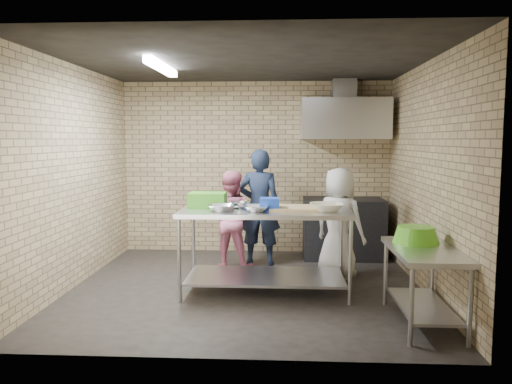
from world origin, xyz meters
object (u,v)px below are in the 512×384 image
at_px(stove, 343,228).
at_px(woman_white, 339,222).
at_px(green_crate, 208,200).
at_px(woman_pink, 230,219).
at_px(green_basin, 416,235).
at_px(man_navy, 259,207).
at_px(prep_table, 265,250).
at_px(blue_tub, 270,204).
at_px(side_counter, 423,286).
at_px(bottle_red, 346,124).
at_px(bottle_green, 373,125).

distance_m(stove, woman_white, 1.11).
xyz_separation_m(green_crate, woman_pink, (0.17, 0.97, -0.39)).
xyz_separation_m(green_basin, woman_white, (-0.61, 1.44, -0.12)).
bearing_deg(man_navy, prep_table, 101.69).
relative_size(green_crate, blue_tub, 2.00).
height_order(stove, man_navy, man_navy).
distance_m(side_counter, man_navy, 2.87).
bearing_deg(bottle_red, man_navy, -150.91).
bearing_deg(green_basin, stove, 99.76).
bearing_deg(woman_white, prep_table, 74.20).
xyz_separation_m(blue_tub, woman_pink, (-0.58, 1.19, -0.37)).
bearing_deg(stove, prep_table, -122.14).
bearing_deg(stove, woman_pink, -157.22).
bearing_deg(prep_table, bottle_red, 59.95).
xyz_separation_m(bottle_green, man_navy, (-1.70, -0.73, -1.18)).
distance_m(green_basin, woman_pink, 2.76).
bearing_deg(bottle_green, woman_pink, -156.05).
xyz_separation_m(green_basin, woman_pink, (-2.08, 1.81, -0.15)).
xyz_separation_m(stove, green_basin, (0.43, -2.50, 0.38)).
relative_size(stove, blue_tub, 5.48).
bearing_deg(prep_table, green_crate, 170.27).
relative_size(bottle_green, woman_pink, 0.11).
xyz_separation_m(side_counter, bottle_green, (0.00, 2.99, 1.64)).
bearing_deg(green_crate, man_navy, 64.30).
xyz_separation_m(prep_table, green_basin, (1.55, -0.72, 0.34)).
xyz_separation_m(prep_table, stove, (1.12, 1.78, -0.04)).
bearing_deg(green_crate, woman_pink, 80.27).
relative_size(green_basin, bottle_red, 2.56).
bearing_deg(green_basin, bottle_green, 89.58).
xyz_separation_m(man_navy, woman_white, (1.07, -0.58, -0.11)).
bearing_deg(bottle_red, stove, -101.77).
bearing_deg(man_navy, woman_pink, 33.45).
height_order(bottle_red, man_navy, bottle_red).
bearing_deg(man_navy, blue_tub, 103.30).
xyz_separation_m(bottle_red, woman_white, (-0.23, -1.30, -1.31)).
relative_size(blue_tub, bottle_red, 1.22).
distance_m(side_counter, green_crate, 2.61).
relative_size(side_counter, stove, 1.00).
bearing_deg(woman_white, woman_pink, 22.71).
relative_size(bottle_green, man_navy, 0.09).
bearing_deg(man_navy, stove, -153.02).
xyz_separation_m(prep_table, green_crate, (-0.70, 0.12, 0.58)).
xyz_separation_m(green_crate, bottle_green, (2.27, 1.90, 0.94)).
relative_size(side_counter, green_crate, 2.74).
height_order(stove, green_basin, green_basin).
xyz_separation_m(side_counter, blue_tub, (-1.52, 0.87, 0.68)).
bearing_deg(woman_white, bottle_red, -63.34).
bearing_deg(woman_pink, green_basin, 147.48).
xyz_separation_m(blue_tub, bottle_red, (1.12, 2.12, 0.97)).
height_order(prep_table, woman_pink, woman_pink).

